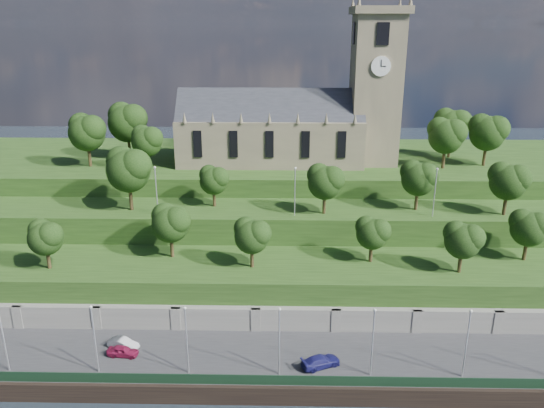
{
  "coord_description": "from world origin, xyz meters",
  "views": [
    {
      "loc": [
        -1.74,
        -46.62,
        38.47
      ],
      "look_at": [
        -3.37,
        30.0,
        12.37
      ],
      "focal_mm": 35.0,
      "sensor_mm": 36.0,
      "label": 1
    }
  ],
  "objects_px": {
    "car_middle": "(123,344)",
    "car_right": "(321,361)",
    "car_left": "(123,351)",
    "church": "(298,120)"
  },
  "relations": [
    {
      "from": "church",
      "to": "car_left",
      "type": "xyz_separation_m",
      "value": [
        -20.92,
        -40.51,
        -19.91
      ]
    },
    {
      "from": "car_middle",
      "to": "car_right",
      "type": "xyz_separation_m",
      "value": [
        23.14,
        -3.04,
        0.04
      ]
    },
    {
      "from": "car_middle",
      "to": "car_right",
      "type": "distance_m",
      "value": 23.34
    },
    {
      "from": "car_right",
      "to": "car_middle",
      "type": "bearing_deg",
      "value": 58.19
    },
    {
      "from": "car_left",
      "to": "car_right",
      "type": "distance_m",
      "value": 22.82
    },
    {
      "from": "car_middle",
      "to": "car_right",
      "type": "relative_size",
      "value": 0.83
    },
    {
      "from": "car_left",
      "to": "car_middle",
      "type": "distance_m",
      "value": 1.54
    },
    {
      "from": "car_middle",
      "to": "car_right",
      "type": "height_order",
      "value": "car_right"
    },
    {
      "from": "car_right",
      "to": "car_left",
      "type": "bearing_deg",
      "value": 61.79
    },
    {
      "from": "church",
      "to": "car_right",
      "type": "xyz_separation_m",
      "value": [
        1.85,
        -42.06,
        -19.87
      ]
    }
  ]
}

